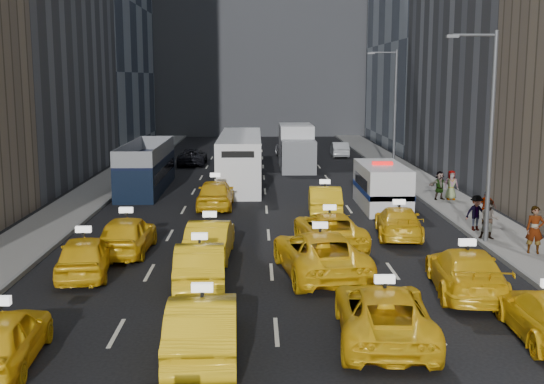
{
  "coord_description": "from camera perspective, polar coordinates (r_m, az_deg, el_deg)",
  "views": [
    {
      "loc": [
        -0.55,
        -16.31,
        7.1
      ],
      "look_at": [
        0.16,
        13.88,
        2.0
      ],
      "focal_mm": 45.0,
      "sensor_mm": 36.0,
      "label": 1
    }
  ],
  "objects": [
    {
      "name": "pedestrian_2",
      "position": [
        32.54,
        16.73,
        -1.68
      ],
      "size": [
        1.11,
        0.6,
        1.64
      ],
      "primitive_type": "imported",
      "rotation": [
        0.0,
        0.0,
        0.16
      ],
      "color": "gray",
      "rests_on": "sidewalk_east"
    },
    {
      "name": "pedestrian_0",
      "position": [
        29.07,
        21.13,
        -2.97
      ],
      "size": [
        0.79,
        0.62,
        1.91
      ],
      "primitive_type": "imported",
      "rotation": [
        0.0,
        0.0,
        -0.26
      ],
      "color": "gray",
      "rests_on": "sidewalk_east"
    },
    {
      "name": "taxi_10",
      "position": [
        24.78,
        4.02,
        -5.12
      ],
      "size": [
        3.49,
        6.19,
        1.63
      ],
      "primitive_type": "imported",
      "rotation": [
        0.0,
        0.0,
        3.28
      ],
      "color": "yellow",
      "rests_on": "ground"
    },
    {
      "name": "pedestrian_3",
      "position": [
        34.04,
        17.47,
        -1.25
      ],
      "size": [
        0.97,
        0.47,
        1.63
      ],
      "primitive_type": "imported",
      "rotation": [
        0.0,
        0.0,
        -0.04
      ],
      "color": "gray",
      "rests_on": "sidewalk_east"
    },
    {
      "name": "taxi_15",
      "position": [
        31.08,
        10.54,
        -2.48
      ],
      "size": [
        2.49,
        4.96,
        1.38
      ],
      "primitive_type": "imported",
      "rotation": [
        0.0,
        0.0,
        3.02
      ],
      "color": "yellow",
      "rests_on": "ground"
    },
    {
      "name": "taxi_9",
      "position": [
        23.5,
        -6.04,
        -6.07
      ],
      "size": [
        1.93,
        4.83,
        1.56
      ],
      "primitive_type": "imported",
      "rotation": [
        0.0,
        0.0,
        3.2
      ],
      "color": "yellow",
      "rests_on": "ground"
    },
    {
      "name": "pedestrian_5",
      "position": [
        40.23,
        13.85,
        0.54
      ],
      "size": [
        1.59,
        0.81,
        1.64
      ],
      "primitive_type": "imported",
      "rotation": [
        0.0,
        0.0,
        0.26
      ],
      "color": "gray",
      "rests_on": "sidewalk_east"
    },
    {
      "name": "taxi_16",
      "position": [
        37.35,
        -4.76,
        -0.14
      ],
      "size": [
        1.94,
        4.78,
        1.63
      ],
      "primitive_type": "imported",
      "rotation": [
        0.0,
        0.0,
        3.14
      ],
      "color": "yellow",
      "rests_on": "ground"
    },
    {
      "name": "taxi_5",
      "position": [
        17.8,
        -5.8,
        -11.13
      ],
      "size": [
        1.89,
        5.01,
        1.63
      ],
      "primitive_type": "imported",
      "rotation": [
        0.0,
        0.0,
        3.17
      ],
      "color": "yellow",
      "rests_on": "ground"
    },
    {
      "name": "box_truck",
      "position": [
        53.37,
        2.07,
        3.75
      ],
      "size": [
        3.22,
        7.65,
        3.4
      ],
      "rotation": [
        0.0,
        0.0,
        0.09
      ],
      "color": "silver",
      "rests_on": "ground"
    },
    {
      "name": "curb_east",
      "position": [
        42.98,
        11.59,
        0.0
      ],
      "size": [
        0.15,
        90.0,
        0.18
      ],
      "primitive_type": "cube",
      "color": "slate",
      "rests_on": "ground"
    },
    {
      "name": "double_decker",
      "position": [
        43.83,
        -10.46,
        2.05
      ],
      "size": [
        2.69,
        10.32,
        2.98
      ],
      "rotation": [
        0.0,
        0.0,
        -0.04
      ],
      "color": "black",
      "rests_on": "ground"
    },
    {
      "name": "taxi_8",
      "position": [
        25.52,
        -15.4,
        -5.16
      ],
      "size": [
        2.3,
        4.61,
        1.51
      ],
      "primitive_type": "imported",
      "rotation": [
        0.0,
        0.0,
        3.26
      ],
      "color": "yellow",
      "rests_on": "ground"
    },
    {
      "name": "taxi_11",
      "position": [
        23.57,
        15.91,
        -6.39
      ],
      "size": [
        2.72,
        5.46,
        1.53
      ],
      "primitive_type": "imported",
      "rotation": [
        0.0,
        0.0,
        3.03
      ],
      "color": "yellow",
      "rests_on": "ground"
    },
    {
      "name": "taxi_12",
      "position": [
        28.32,
        -12.04,
        -3.5
      ],
      "size": [
        2.0,
        4.71,
        1.59
      ],
      "primitive_type": "imported",
      "rotation": [
        0.0,
        0.0,
        3.12
      ],
      "color": "yellow",
      "rests_on": "ground"
    },
    {
      "name": "ground",
      "position": [
        17.79,
        0.56,
        -13.93
      ],
      "size": [
        160.0,
        160.0,
        0.0
      ],
      "primitive_type": "plane",
      "color": "black",
      "rests_on": "ground"
    },
    {
      "name": "streetlight_far",
      "position": [
        49.32,
        10.12,
        6.9
      ],
      "size": [
        2.15,
        0.22,
        9.0
      ],
      "color": "#595B60",
      "rests_on": "ground"
    },
    {
      "name": "curb_west",
      "position": [
        42.75,
        -12.79,
        -0.09
      ],
      "size": [
        0.15,
        90.0,
        0.18
      ],
      "primitive_type": "cube",
      "color": "slate",
      "rests_on": "ground"
    },
    {
      "name": "sidewalk_west",
      "position": [
        43.06,
        -14.68,
        -0.12
      ],
      "size": [
        3.0,
        90.0,
        0.15
      ],
      "primitive_type": "cube",
      "color": "gray",
      "rests_on": "ground"
    },
    {
      "name": "misc_car_2",
      "position": [
        61.14,
        1.43,
        3.64
      ],
      "size": [
        2.51,
        5.47,
        1.55
      ],
      "primitive_type": "imported",
      "rotation": [
        0.0,
        0.0,
        3.21
      ],
      "color": "slate",
      "rests_on": "ground"
    },
    {
      "name": "sidewalk_east",
      "position": [
        43.33,
        13.45,
        -0.01
      ],
      "size": [
        3.0,
        90.0,
        0.15
      ],
      "primitive_type": "cube",
      "color": "gray",
      "rests_on": "ground"
    },
    {
      "name": "misc_car_0",
      "position": [
        45.91,
        8.7,
        1.42
      ],
      "size": [
        1.61,
        4.13,
        1.34
      ],
      "primitive_type": "imported",
      "rotation": [
        0.0,
        0.0,
        3.09
      ],
      "color": "#B3B7BB",
      "rests_on": "ground"
    },
    {
      "name": "misc_car_3",
      "position": [
        62.03,
        -2.11,
        3.67
      ],
      "size": [
        1.69,
        4.17,
        1.42
      ],
      "primitive_type": "imported",
      "rotation": [
        0.0,
        0.0,
        3.14
      ],
      "color": "black",
      "rests_on": "ground"
    },
    {
      "name": "taxi_14",
      "position": [
        29.07,
        4.82,
        -3.11
      ],
      "size": [
        3.0,
        5.47,
        1.45
      ],
      "primitive_type": "imported",
      "rotation": [
        0.0,
        0.0,
        3.26
      ],
      "color": "yellow",
      "rests_on": "ground"
    },
    {
      "name": "city_bus",
      "position": [
        45.54,
        -2.66,
        2.71
      ],
      "size": [
        4.2,
        13.12,
        3.33
      ],
      "rotation": [
        0.0,
        0.0,
        -0.12
      ],
      "color": "white",
      "rests_on": "ground"
    },
    {
      "name": "taxi_4",
      "position": [
        18.49,
        -21.67,
        -11.26
      ],
      "size": [
        1.97,
        4.4,
        1.47
      ],
      "primitive_type": "imported",
      "rotation": [
        0.0,
        0.0,
        3.2
      ],
      "color": "yellow",
      "rests_on": "ground"
    },
    {
      "name": "taxi_13",
      "position": [
        27.21,
        -5.2,
        -3.9
      ],
      "size": [
        1.81,
        4.74,
        1.54
      ],
      "primitive_type": "imported",
      "rotation": [
        0.0,
        0.0,
        3.1
      ],
      "color": "yellow",
      "rests_on": "ground"
    },
    {
      "name": "taxi_17",
      "position": [
        35.59,
        4.43,
        -0.69
      ],
      "size": [
        1.85,
        4.73,
        1.53
      ],
      "primitive_type": "imported",
      "rotation": [
        0.0,
        0.0,
        3.09
      ],
      "color": "yellow",
      "rests_on": "ground"
    },
    {
      "name": "pedestrian_1",
      "position": [
        30.95,
        17.72,
        -2.21
      ],
      "size": [
        0.93,
        0.65,
        1.74
      ],
      "primitive_type": "imported",
      "rotation": [
        0.0,
        0.0,
        -0.24
      ],
      "color": "gray",
      "rests_on": "sidewalk_east"
    },
    {
      "name": "nypd_van",
      "position": [
        37.71,
        9.17,
        0.41
      ],
      "size": [
        3.01,
        6.23,
        2.57
      ],
      "rotation": [
        0.0,
        0.0,
        0.12
      ],
      "color": "white",
      "rests_on": "ground"
    },
    {
      "name": "misc_car_1",
      "position": [
        56.02,
        -6.68,
        2.93
      ],
      "size": [
        2.3,
        4.86,
        1.34
      ],
      "primitive_type": "imported",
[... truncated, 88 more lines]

